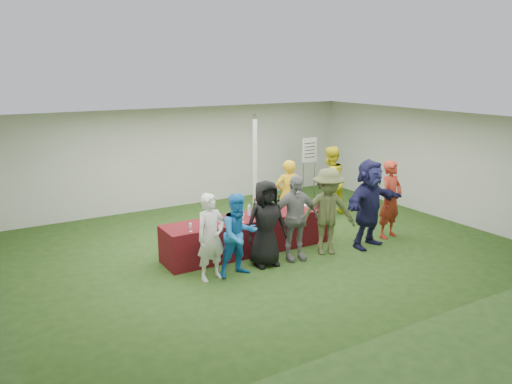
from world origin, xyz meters
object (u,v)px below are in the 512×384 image
customer_5 (369,204)px  wine_list_sign (309,155)px  customer_3 (295,218)px  customer_1 (239,235)px  dump_bucket (319,204)px  staff_pourer (288,195)px  staff_back (330,181)px  customer_0 (211,237)px  customer_2 (266,223)px  customer_4 (328,212)px  customer_6 (391,199)px  serving_table (248,234)px

customer_5 → wine_list_sign: bearing=60.0°
customer_3 → wine_list_sign: bearing=61.1°
customer_1 → customer_5: (3.10, -0.06, 0.17)m
dump_bucket → staff_pourer: bearing=95.3°
staff_pourer → staff_back: bearing=-154.8°
customer_0 → staff_back: bearing=17.9°
customer_1 → customer_2: size_ratio=0.92×
customer_3 → customer_0: bearing=-167.8°
customer_1 → staff_pourer: bearing=36.3°
wine_list_sign → customer_5: 4.02m
dump_bucket → customer_4: size_ratio=0.12×
customer_1 → customer_4: 2.08m
customer_6 → staff_pourer: bearing=124.3°
customer_5 → customer_6: customer_5 is taller
customer_2 → customer_4: customer_4 is taller
customer_2 → customer_3: size_ratio=0.98×
customer_5 → customer_6: bearing=1.9°
staff_pourer → customer_4: 1.79m
staff_back → customer_1: staff_back is taller
customer_3 → customer_1: bearing=-163.4°
customer_4 → customer_1: bearing=-156.4°
dump_bucket → customer_3: bearing=-149.8°
serving_table → customer_5: bearing=-23.8°
serving_table → customer_2: size_ratio=2.14×
serving_table → staff_back: bearing=21.6°
wine_list_sign → customer_6: size_ratio=1.03×
staff_back → customer_3: bearing=32.6°
customer_0 → customer_4: bearing=-9.0°
staff_back → customer_3: size_ratio=1.04×
customer_1 → customer_5: 3.10m
customer_3 → customer_4: size_ratio=0.96×
wine_list_sign → customer_5: customer_5 is taller
customer_2 → dump_bucket: bearing=24.6°
staff_back → wine_list_sign: bearing=-113.6°
dump_bucket → customer_6: customer_6 is taller
staff_pourer → customer_0: (-2.82, -1.72, -0.03)m
serving_table → customer_6: bearing=-14.7°
customer_4 → customer_6: customer_4 is taller
serving_table → staff_pourer: 1.83m
wine_list_sign → customer_0: (-4.87, -3.64, -0.52)m
customer_4 → customer_6: bearing=25.5°
wine_list_sign → customer_0: size_ratio=1.13×
staff_back → customer_1: size_ratio=1.15×
customer_0 → customer_1: 0.52m
customer_0 → customer_2: bearing=-4.5°
customer_4 → customer_3: bearing=-163.8°
staff_pourer → customer_6: (1.63, -1.68, 0.05)m
staff_pourer → staff_back: size_ratio=0.93×
serving_table → staff_back: 3.43m
wine_list_sign → staff_back: size_ratio=1.01×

